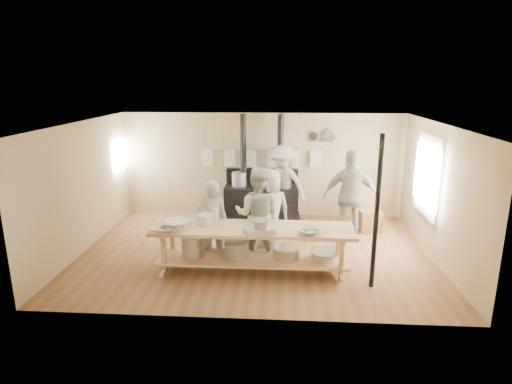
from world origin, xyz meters
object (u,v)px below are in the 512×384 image
cook_center (270,211)px  stove (261,199)px  prep_table (252,245)px  cook_left (258,215)px  cook_right (351,196)px  cook_far_left (213,222)px  chair (369,218)px  cook_by_window (282,184)px  roasting_pan (259,231)px

cook_center → stove: bearing=-102.5°
stove → prep_table: bearing=-90.0°
cook_left → cook_right: size_ratio=0.93×
cook_far_left → chair: size_ratio=1.59×
cook_left → cook_by_window: size_ratio=0.98×
cook_left → roasting_pan: cook_left is taller
cook_left → cook_right: (1.91, 1.17, 0.07)m
cook_left → cook_far_left: bearing=16.7°
cook_by_window → chair: bearing=12.3°
cook_by_window → roasting_pan: 3.19m
cook_left → roasting_pan: bearing=104.4°
prep_table → roasting_pan: size_ratio=7.33×
prep_table → cook_left: size_ratio=1.95×
cook_far_left → roasting_pan: 1.18m
cook_right → cook_left: bearing=35.4°
stove → cook_left: stove is taller
stove → cook_center: bearing=-82.3°
prep_table → cook_right: (1.98, 1.68, 0.47)m
cook_far_left → chair: 3.86m
cook_left → cook_center: (0.21, 0.46, -0.07)m
cook_by_window → roasting_pan: size_ratio=3.84×
roasting_pan → cook_far_left: bearing=141.7°
stove → cook_left: size_ratio=1.41×
stove → cook_far_left: stove is taller
prep_table → cook_far_left: cook_far_left is taller
prep_table → cook_by_window: bearing=79.6°
stove → prep_table: size_ratio=0.72×
stove → cook_by_window: 0.69m
stove → cook_right: (1.98, -1.33, 0.47)m
cook_left → cook_center: 0.51m
cook_right → cook_by_window: cook_right is taller
cook_by_window → cook_left: bearing=-74.4°
prep_table → roasting_pan: bearing=-66.6°
cook_right → cook_center: bearing=26.6°
chair → stove: bearing=156.9°
cook_center → cook_right: 1.85m
cook_far_left → roasting_pan: size_ratio=3.27×
cook_left → chair: bearing=-134.1°
stove → cook_by_window: stove is taller
cook_right → chair: size_ratio=1.96×
stove → cook_center: 2.09m
cook_far_left → cook_center: 1.21m
cook_left → cook_by_window: cook_by_window is taller
cook_left → cook_by_window: bearing=-91.7°
cook_far_left → roasting_pan: bearing=132.5°
cook_center → chair: 2.68m
cook_right → prep_table: bearing=44.2°
stove → cook_center: (0.28, -2.05, 0.34)m
cook_center → cook_right: cook_right is taller
cook_by_window → chair: cook_by_window is taller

